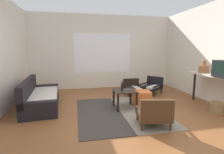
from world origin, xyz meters
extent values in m
plane|color=brown|center=(0.00, 0.00, 0.00)|extent=(7.80, 7.80, 0.00)
cube|color=silver|center=(0.00, 3.06, 1.35)|extent=(5.60, 0.12, 2.70)
cube|color=white|center=(0.00, 3.00, 1.31)|extent=(2.09, 0.01, 1.45)
cube|color=silver|center=(2.66, 0.30, 1.35)|extent=(0.12, 6.60, 2.70)
cube|color=#38332D|center=(-0.51, 0.29, 0.01)|extent=(0.97, 2.33, 0.01)
cube|color=gray|center=(0.46, 0.29, 0.01)|extent=(0.97, 2.33, 0.01)
cube|color=black|center=(-1.88, 1.14, 0.12)|extent=(0.92, 2.07, 0.23)
cube|color=beige|center=(-1.85, 1.15, 0.28)|extent=(0.81, 1.88, 0.10)
cube|color=black|center=(-2.20, 1.12, 0.41)|extent=(0.30, 2.02, 0.59)
cube|color=black|center=(-1.95, 2.06, 0.19)|extent=(0.78, 0.24, 0.38)
cube|color=black|center=(-1.80, 0.23, 0.19)|extent=(0.78, 0.24, 0.38)
cube|color=black|center=(0.15, 0.53, 0.44)|extent=(0.53, 0.55, 0.02)
cube|color=black|center=(-0.08, 0.76, 0.22)|extent=(0.04, 0.04, 0.43)
cube|color=black|center=(0.37, 0.76, 0.22)|extent=(0.04, 0.04, 0.43)
cube|color=black|center=(-0.08, 0.30, 0.22)|extent=(0.04, 0.04, 0.43)
cube|color=black|center=(0.37, 0.30, 0.22)|extent=(0.04, 0.04, 0.43)
cylinder|color=black|center=(1.03, 1.46, 0.07)|extent=(0.04, 0.04, 0.13)
cylinder|color=black|center=(0.57, 1.45, 0.07)|extent=(0.04, 0.04, 0.13)
cylinder|color=black|center=(1.01, 1.98, 0.07)|extent=(0.04, 0.04, 0.13)
cylinder|color=black|center=(0.55, 1.97, 0.07)|extent=(0.04, 0.04, 0.13)
cube|color=black|center=(0.79, 1.72, 0.16)|extent=(0.56, 0.61, 0.05)
cube|color=beige|center=(0.88, 1.70, 0.21)|extent=(0.19, 0.54, 0.06)
cube|color=black|center=(0.69, 1.69, 0.21)|extent=(0.19, 0.54, 0.06)
cube|color=black|center=(0.78, 1.99, 0.33)|extent=(0.54, 0.09, 0.30)
cube|color=black|center=(1.04, 1.72, 0.27)|extent=(0.06, 0.60, 0.04)
cube|color=black|center=(0.54, 1.71, 0.27)|extent=(0.06, 0.60, 0.04)
cylinder|color=#472D19|center=(0.20, -0.23, 0.07)|extent=(0.04, 0.04, 0.15)
cylinder|color=#472D19|center=(0.71, -0.33, 0.07)|extent=(0.04, 0.04, 0.15)
cylinder|color=#472D19|center=(0.11, -0.71, 0.07)|extent=(0.04, 0.04, 0.15)
cylinder|color=#472D19|center=(0.61, -0.81, 0.07)|extent=(0.04, 0.04, 0.15)
cube|color=#472D19|center=(0.41, -0.52, 0.17)|extent=(0.69, 0.67, 0.05)
cube|color=beige|center=(0.31, -0.48, 0.23)|extent=(0.29, 0.54, 0.06)
cube|color=#2D3856|center=(0.51, -0.52, 0.23)|extent=(0.29, 0.54, 0.06)
cube|color=#472D19|center=(0.36, -0.77, 0.39)|extent=(0.60, 0.18, 0.38)
cube|color=#472D19|center=(0.14, -0.47, 0.29)|extent=(0.15, 0.57, 0.04)
cube|color=#472D19|center=(0.68, -0.57, 0.29)|extent=(0.15, 0.57, 0.04)
cylinder|color=black|center=(1.32, 1.41, 0.08)|extent=(0.04, 0.04, 0.16)
cylinder|color=black|center=(1.03, 1.82, 0.08)|extent=(0.04, 0.04, 0.16)
cylinder|color=black|center=(1.75, 1.72, 0.08)|extent=(0.04, 0.04, 0.16)
cylinder|color=black|center=(1.46, 2.13, 0.08)|extent=(0.04, 0.04, 0.16)
cube|color=black|center=(1.39, 1.77, 0.18)|extent=(0.83, 0.83, 0.05)
cube|color=silver|center=(1.43, 1.68, 0.24)|extent=(0.56, 0.48, 0.06)
cube|color=black|center=(1.32, 1.84, 0.24)|extent=(0.56, 0.48, 0.06)
cube|color=black|center=(1.61, 1.93, 0.37)|extent=(0.40, 0.51, 0.32)
cube|color=black|center=(1.55, 1.55, 0.30)|extent=(0.52, 0.39, 0.04)
cube|color=black|center=(1.23, 1.99, 0.30)|extent=(0.52, 0.39, 0.04)
cube|color=#D1662D|center=(0.70, 0.82, 0.17)|extent=(0.54, 0.54, 0.34)
cube|color=beige|center=(2.31, 0.04, 0.81)|extent=(0.46, 1.73, 0.04)
cylinder|color=black|center=(2.31, 0.85, 0.40)|extent=(0.06, 0.06, 0.79)
cube|color=black|center=(2.05, -0.23, 1.04)|extent=(0.01, 0.31, 0.26)
cylinder|color=#935B38|center=(2.31, 0.53, 0.93)|extent=(0.26, 0.26, 0.20)
cylinder|color=#935B38|center=(2.31, 0.53, 1.09)|extent=(0.10, 0.10, 0.13)
cylinder|color=black|center=(0.08, 0.54, 0.54)|extent=(0.06, 0.06, 0.18)
cylinder|color=black|center=(0.08, 0.54, 0.66)|extent=(0.03, 0.03, 0.06)
cylinder|color=olive|center=(2.15, -0.21, 0.12)|extent=(0.31, 0.31, 0.24)
camera|label=1|loc=(-1.01, -3.47, 1.44)|focal=27.94mm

